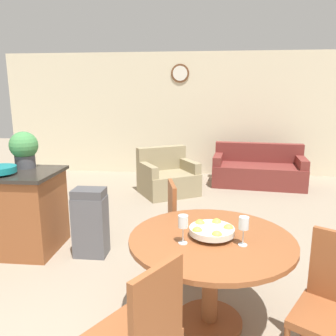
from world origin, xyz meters
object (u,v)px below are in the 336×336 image
Objects in this scene: wine_glass_left at (183,223)px; trash_bin at (90,223)px; dining_table at (211,257)px; dining_chair_far_side at (183,223)px; dining_chair_near_left at (142,330)px; potted_plant at (24,148)px; couch at (258,171)px; wine_glass_right at (244,224)px; armchair at (167,178)px; dining_chair_near_right at (335,303)px; fruit_bowl at (212,230)px; kitchen_island at (9,210)px.

trash_bin is (-1.08, 1.16, -0.51)m from wine_glass_left.
dining_chair_far_side is at bearing 107.11° from dining_table.
dining_chair_near_left is 2.17× the size of potted_plant.
dining_chair_far_side reaches higher than couch.
dining_chair_far_side is at bearing 116.52° from wine_glass_right.
dining_table is at bearing 5.12° from dining_chair_far_side.
dining_chair_near_left is at bearing -17.38° from dining_chair_far_side.
couch is at bearing 75.83° from dining_table.
wine_glass_left reaches higher than dining_table.
dining_chair_near_right is at bearing -99.99° from armchair.
potted_plant reaches higher than fruit_bowl.
dining_chair_near_right is 4.16m from armchair.
dining_table is 0.85m from dining_chair_far_side.
trash_bin is (-2.04, 1.43, -0.13)m from dining_chair_near_right.
dining_chair_near_right is at bearing -30.38° from potted_plant.
couch is (1.08, 4.29, -0.50)m from fruit_bowl.
kitchen_island is 1.52× the size of trash_bin.
dining_chair_near_right is 4.40× the size of wine_glass_right.
wine_glass_right is 0.18× the size of kitchen_island.
potted_plant is at bearing 149.02° from wine_glass_right.
dining_chair_near_right is 0.50× the size of couch.
wine_glass_right is 0.49× the size of potted_plant.
potted_plant is (-2.34, 1.41, 0.28)m from wine_glass_right.
kitchen_island is at bearing 149.33° from wine_glass_left.
couch is (1.48, 5.04, -0.23)m from dining_chair_near_left.
potted_plant reaches higher than dining_chair_near_left.
dining_chair_far_side is 0.79× the size of kitchen_island.
fruit_bowl is 4.45m from couch.
potted_plant is 0.23× the size of couch.
kitchen_island reaches higher than armchair.
fruit_bowl is at bearing 151.11° from wine_glass_right.
dining_chair_far_side is 2.77× the size of fruit_bowl.
dining_chair_near_right is 0.79× the size of kitchen_island.
potted_plant is (-2.13, 1.29, 0.38)m from fruit_bowl.
dining_chair_far_side is 3.73m from couch.
couch is (1.29, 4.42, -0.61)m from wine_glass_left.
couch is at bearing 43.03° from potted_plant.
wine_glass_left and wine_glass_right have the same top height.
trash_bin is at bearing 133.07° from wine_glass_left.
wine_glass_left is (0.19, 0.63, 0.38)m from dining_chair_near_left.
dining_chair_near_left is 0.90m from fruit_bowl.
wine_glass_right is 4.53m from couch.
couch is at bearing 53.89° from trash_bin.
kitchen_island is at bearing 154.23° from fruit_bowl.
dining_chair_near_right is 0.72m from wine_glass_right.
wine_glass_right is (0.61, 0.64, 0.38)m from dining_chair_near_left.
trash_bin is (0.84, -0.26, -0.78)m from potted_plant.
dining_chair_near_left is 2.77× the size of fruit_bowl.
dining_table is 1.67m from trash_bin.
wine_glass_right is at bearing -26.04° from kitchen_island.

